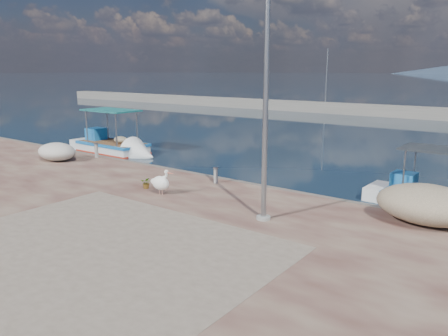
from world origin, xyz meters
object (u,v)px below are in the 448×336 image
at_px(boat_right, 438,203).
at_px(lamp_post, 266,113).
at_px(boat_left, 112,148).
at_px(bollard_near, 216,175).
at_px(pelican, 161,183).

bearing_deg(boat_right, lamp_post, -119.98).
relative_size(boat_left, bollard_near, 9.78).
height_order(pelican, bollard_near, pelican).
bearing_deg(bollard_near, pelican, -102.66).
bearing_deg(pelican, bollard_near, 65.80).
height_order(boat_left, lamp_post, lamp_post).
bearing_deg(pelican, lamp_post, -11.87).
height_order(pelican, lamp_post, lamp_post).
height_order(boat_right, lamp_post, lamp_post).
bearing_deg(bollard_near, boat_right, 24.68).
distance_m(pelican, bollard_near, 2.63).
xyz_separation_m(lamp_post, bollard_near, (-3.92, 2.59, -2.94)).
height_order(boat_left, bollard_near, boat_left).
distance_m(boat_left, bollard_near, 11.72).
distance_m(lamp_post, bollard_near, 5.54).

